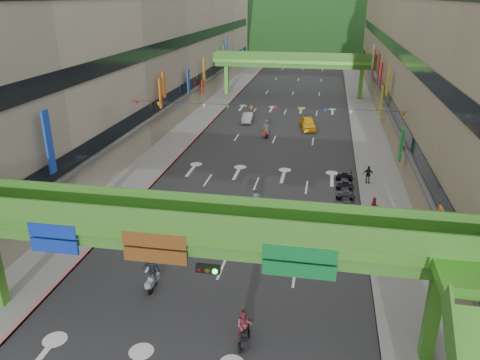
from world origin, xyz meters
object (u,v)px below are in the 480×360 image
object	(u,v)px
car_silver	(248,118)
scooter_rider_mid	(244,328)
overpass_near	(209,248)
pedestrian_red	(374,209)
car_yellow	(308,123)
scooter_rider_near	(256,202)

from	to	relation	value
car_silver	scooter_rider_mid	bearing A→B (deg)	-82.84
scooter_rider_mid	car_silver	size ratio (longest dim) A/B	0.52
overpass_near	scooter_rider_mid	world-z (taller)	overpass_near
overpass_near	scooter_rider_mid	distance (m)	4.49
pedestrian_red	scooter_rider_mid	bearing A→B (deg)	-125.73
scooter_rider_mid	car_yellow	bearing A→B (deg)	88.41
scooter_rider_near	pedestrian_red	bearing A→B (deg)	6.02
scooter_rider_near	scooter_rider_mid	xyz separation A→B (m)	(1.64, -14.52, 0.03)
car_yellow	car_silver	bearing A→B (deg)	155.96
overpass_near	pedestrian_red	distance (m)	18.36
scooter_rider_mid	car_yellow	xyz separation A→B (m)	(1.11, 39.90, -0.25)
scooter_rider_mid	car_yellow	world-z (taller)	scooter_rider_mid
scooter_rider_near	car_yellow	bearing A→B (deg)	83.83
scooter_rider_near	scooter_rider_mid	bearing A→B (deg)	-83.57
overpass_near	car_silver	bearing A→B (deg)	97.18
car_yellow	pedestrian_red	distance (m)	25.20
overpass_near	car_silver	world-z (taller)	overpass_near
car_yellow	scooter_rider_near	bearing A→B (deg)	-105.71
car_yellow	pedestrian_red	world-z (taller)	car_yellow
scooter_rider_mid	pedestrian_red	distance (m)	17.08
scooter_rider_near	scooter_rider_mid	size ratio (longest dim) A/B	1.06
overpass_near	car_yellow	world-z (taller)	overpass_near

